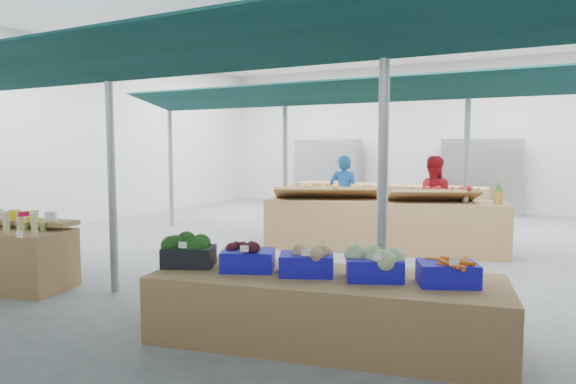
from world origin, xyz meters
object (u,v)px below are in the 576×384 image
at_px(vendor_left, 344,195).
at_px(bottle_shelf, 7,255).
at_px(fruit_counter, 383,225).
at_px(veg_counter, 325,309).
at_px(vendor_right, 432,200).

bearing_deg(vendor_left, bottle_shelf, 54.96).
distance_m(fruit_counter, vendor_left, 1.67).
bearing_deg(bottle_shelf, vendor_left, 55.33).
xyz_separation_m(veg_counter, fruit_counter, (-0.87, 4.40, 0.13)).
xyz_separation_m(bottle_shelf, vendor_left, (2.38, 5.75, 0.40)).
bearing_deg(vendor_right, vendor_left, -12.59).
xyz_separation_m(veg_counter, vendor_right, (-0.27, 5.50, 0.51)).
xyz_separation_m(fruit_counter, vendor_left, (-1.20, 1.10, 0.38)).
height_order(veg_counter, vendor_right, vendor_right).
relative_size(bottle_shelf, veg_counter, 0.57).
distance_m(bottle_shelf, vendor_left, 6.24).
bearing_deg(vendor_right, fruit_counter, 48.80).
relative_size(vendor_left, vendor_right, 1.00).
bearing_deg(vendor_left, fruit_counter, 124.90).
bearing_deg(vendor_right, veg_counter, 80.18).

